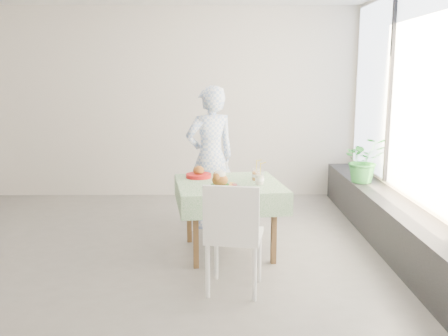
{
  "coord_description": "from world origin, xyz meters",
  "views": [
    {
      "loc": [
        0.96,
        -4.96,
        1.84
      ],
      "look_at": [
        1.0,
        0.05,
        0.88
      ],
      "focal_mm": 40.0,
      "sensor_mm": 36.0,
      "label": 1
    }
  ],
  "objects_px": {
    "cafe_table": "(229,209)",
    "chair_far": "(209,208)",
    "diner": "(210,158)",
    "main_dish": "(222,182)",
    "juice_cup_orange": "(256,175)",
    "potted_plant": "(364,160)",
    "chair_near": "(234,258)"
  },
  "relations": [
    {
      "from": "cafe_table",
      "to": "chair_far",
      "type": "height_order",
      "value": "chair_far"
    },
    {
      "from": "chair_far",
      "to": "diner",
      "type": "relative_size",
      "value": 0.46
    },
    {
      "from": "main_dish",
      "to": "diner",
      "type": "bearing_deg",
      "value": 96.55
    },
    {
      "from": "main_dish",
      "to": "juice_cup_orange",
      "type": "distance_m",
      "value": 0.5
    },
    {
      "from": "main_dish",
      "to": "potted_plant",
      "type": "distance_m",
      "value": 2.22
    },
    {
      "from": "chair_far",
      "to": "main_dish",
      "type": "height_order",
      "value": "main_dish"
    },
    {
      "from": "cafe_table",
      "to": "diner",
      "type": "relative_size",
      "value": 0.69
    },
    {
      "from": "juice_cup_orange",
      "to": "diner",
      "type": "bearing_deg",
      "value": 121.42
    },
    {
      "from": "chair_far",
      "to": "diner",
      "type": "height_order",
      "value": "diner"
    },
    {
      "from": "chair_far",
      "to": "diner",
      "type": "distance_m",
      "value": 0.61
    },
    {
      "from": "chair_near",
      "to": "potted_plant",
      "type": "xyz_separation_m",
      "value": [
        1.67,
        2.04,
        0.49
      ]
    },
    {
      "from": "cafe_table",
      "to": "potted_plant",
      "type": "height_order",
      "value": "potted_plant"
    },
    {
      "from": "diner",
      "to": "juice_cup_orange",
      "type": "height_order",
      "value": "diner"
    },
    {
      "from": "chair_far",
      "to": "main_dish",
      "type": "distance_m",
      "value": 1.23
    },
    {
      "from": "chair_far",
      "to": "chair_near",
      "type": "bearing_deg",
      "value": -82.11
    },
    {
      "from": "chair_far",
      "to": "potted_plant",
      "type": "height_order",
      "value": "potted_plant"
    },
    {
      "from": "cafe_table",
      "to": "potted_plant",
      "type": "relative_size",
      "value": 2.06
    },
    {
      "from": "cafe_table",
      "to": "potted_plant",
      "type": "bearing_deg",
      "value": 33.12
    },
    {
      "from": "chair_near",
      "to": "potted_plant",
      "type": "relative_size",
      "value": 1.68
    },
    {
      "from": "chair_near",
      "to": "diner",
      "type": "relative_size",
      "value": 0.56
    },
    {
      "from": "chair_near",
      "to": "cafe_table",
      "type": "bearing_deg",
      "value": 91.61
    },
    {
      "from": "chair_far",
      "to": "main_dish",
      "type": "relative_size",
      "value": 2.36
    },
    {
      "from": "diner",
      "to": "juice_cup_orange",
      "type": "xyz_separation_m",
      "value": [
        0.49,
        -0.79,
        -0.05
      ]
    },
    {
      "from": "chair_near",
      "to": "potted_plant",
      "type": "distance_m",
      "value": 2.68
    },
    {
      "from": "chair_far",
      "to": "potted_plant",
      "type": "distance_m",
      "value": 2.01
    },
    {
      "from": "cafe_table",
      "to": "chair_near",
      "type": "distance_m",
      "value": 0.95
    },
    {
      "from": "chair_near",
      "to": "main_dish",
      "type": "xyz_separation_m",
      "value": [
        -0.1,
        0.7,
        0.5
      ]
    },
    {
      "from": "cafe_table",
      "to": "chair_far",
      "type": "xyz_separation_m",
      "value": [
        -0.22,
        0.85,
        -0.22
      ]
    },
    {
      "from": "chair_near",
      "to": "diner",
      "type": "height_order",
      "value": "diner"
    },
    {
      "from": "juice_cup_orange",
      "to": "potted_plant",
      "type": "bearing_deg",
      "value": 35.25
    },
    {
      "from": "cafe_table",
      "to": "chair_far",
      "type": "bearing_deg",
      "value": 104.62
    },
    {
      "from": "cafe_table",
      "to": "juice_cup_orange",
      "type": "xyz_separation_m",
      "value": [
        0.28,
        0.11,
        0.34
      ]
    }
  ]
}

